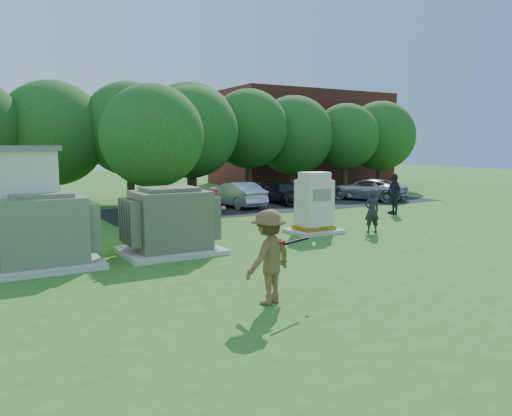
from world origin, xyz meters
TOP-DOWN VIEW (x-y plane):
  - ground at (0.00, 0.00)m, footprint 120.00×120.00m
  - brick_building at (18.00, 27.00)m, footprint 15.00×8.00m
  - parking_strip at (7.00, 13.50)m, footprint 20.00×6.00m
  - transformer_left at (-6.50, 4.50)m, footprint 3.00×2.40m
  - transformer_right at (-2.80, 4.50)m, footprint 3.00×2.40m
  - generator_cabinet at (3.29, 5.23)m, footprint 1.92×1.57m
  - picnic_table at (-0.25, 9.39)m, footprint 1.79×1.34m
  - batter at (-2.76, -1.35)m, footprint 1.48×1.16m
  - person_by_generator at (5.21, 4.10)m, footprint 0.70×0.54m
  - person_at_picnic at (-0.05, 7.04)m, footprint 0.87×0.68m
  - person_walking_right at (9.87, 7.57)m, footprint 0.81×1.26m
  - car_white at (1.06, 13.32)m, footprint 2.94×4.12m
  - car_silver_a at (4.46, 14.05)m, footprint 1.93×4.32m
  - car_dark at (7.71, 14.05)m, footprint 1.99×4.23m
  - car_silver_b at (13.18, 13.13)m, footprint 3.97×5.22m
  - batting_equipment at (-2.16, -1.49)m, footprint 1.12×0.40m
  - tree_row at (1.75, 18.50)m, footprint 41.30×13.30m

SIDE VIEW (x-z plane):
  - ground at x=0.00m, z-range 0.00..0.00m
  - parking_strip at x=7.00m, z-range 0.00..0.01m
  - picnic_table at x=-0.25m, z-range 0.10..0.86m
  - car_dark at x=7.71m, z-range 0.00..1.19m
  - car_white at x=1.06m, z-range 0.00..1.30m
  - car_silver_b at x=13.18m, z-range 0.00..1.32m
  - car_silver_a at x=4.46m, z-range 0.00..1.38m
  - person_by_generator at x=5.21m, z-range 0.00..1.69m
  - person_at_picnic at x=-0.05m, z-range 0.00..1.77m
  - transformer_left at x=-6.50m, z-range -0.07..2.00m
  - transformer_right at x=-2.80m, z-range -0.07..2.00m
  - person_walking_right at x=9.87m, z-range 0.00..2.00m
  - batter at x=-2.76m, z-range 0.00..2.02m
  - generator_cabinet at x=3.29m, z-range -0.15..2.20m
  - batting_equipment at x=-2.16m, z-range 1.18..1.41m
  - brick_building at x=18.00m, z-range 0.00..8.00m
  - tree_row at x=1.75m, z-range 0.50..7.80m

